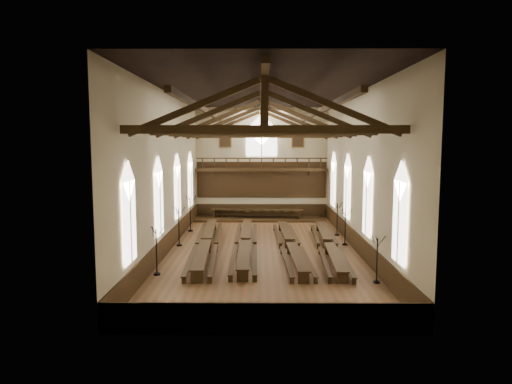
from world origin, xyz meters
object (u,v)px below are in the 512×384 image
at_px(refectory_row_b, 245,242).
at_px(candelabrum_left_near, 157,260).
at_px(candelabrum_left_mid, 179,234).
at_px(candelabrum_right_far, 337,225).
at_px(refectory_row_d, 329,244).
at_px(dais, 257,219).
at_px(candelabrum_right_near, 377,269).
at_px(candelabrum_right_mid, 345,234).
at_px(candelabrum_left_far, 190,220).
at_px(high_table, 257,210).
at_px(refectory_row_c, 290,243).
at_px(refectory_row_a, 206,242).

relative_size(refectory_row_b, candelabrum_left_near, 5.49).
distance_m(candelabrum_left_mid, candelabrum_right_far, 11.65).
bearing_deg(refectory_row_d, dais, 111.30).
bearing_deg(candelabrum_left_near, candelabrum_right_near, -6.48).
bearing_deg(refectory_row_b, candelabrum_right_far, 34.76).
xyz_separation_m(refectory_row_d, candelabrum_left_mid, (-9.74, 1.49, 0.29)).
height_order(candelabrum_left_near, candelabrum_right_mid, candelabrum_left_near).
relative_size(refectory_row_d, candelabrum_left_far, 5.01).
xyz_separation_m(refectory_row_b, high_table, (0.69, 11.39, 0.31)).
distance_m(candelabrum_left_near, candelabrum_left_far, 11.70).
bearing_deg(dais, refectory_row_c, -79.53).
xyz_separation_m(candelabrum_left_far, candelabrum_right_far, (11.10, -1.51, -0.07)).
bearing_deg(candelabrum_right_mid, candelabrum_left_near, -147.65).
xyz_separation_m(refectory_row_c, high_table, (-2.17, 11.75, 0.33)).
xyz_separation_m(refectory_row_a, candelabrum_right_near, (9.17, -6.70, 0.17)).
height_order(refectory_row_a, refectory_row_c, refectory_row_a).
relative_size(refectory_row_b, candelabrum_left_mid, 5.36).
bearing_deg(candelabrum_left_mid, candelabrum_right_far, 17.62).
bearing_deg(high_table, candelabrum_right_far, -48.66).
relative_size(high_table, candelabrum_left_mid, 3.12).
bearing_deg(refectory_row_b, candelabrum_left_mid, 166.26).
height_order(refectory_row_a, refectory_row_b, refectory_row_a).
distance_m(refectory_row_c, high_table, 11.96).
xyz_separation_m(dais, candelabrum_right_near, (5.96, -18.23, 0.62)).
bearing_deg(candelabrum_right_mid, refectory_row_c, -154.33).
relative_size(refectory_row_c, high_table, 1.70).
bearing_deg(candelabrum_right_near, dais, 108.11).
height_order(refectory_row_d, candelabrum_right_mid, candelabrum_right_mid).
distance_m(refectory_row_b, candelabrum_right_near, 9.54).
bearing_deg(refectory_row_a, candelabrum_right_mid, 9.82).
distance_m(high_table, candelabrum_left_near, 17.73).
distance_m(refectory_row_c, refectory_row_d, 2.42).
bearing_deg(refectory_row_d, candelabrum_right_mid, 53.64).
height_order(high_table, candelabrum_right_near, candelabrum_right_near).
xyz_separation_m(refectory_row_c, candelabrum_left_near, (-7.31, -5.21, 0.27)).
height_order(dais, candelabrum_left_near, candelabrum_left_near).
bearing_deg(refectory_row_b, candelabrum_right_mid, 12.33).
distance_m(candelabrum_left_near, candelabrum_left_mid, 6.67).
bearing_deg(refectory_row_b, candelabrum_right_near, -45.82).
xyz_separation_m(high_table, candelabrum_right_far, (5.96, -6.77, -0.06)).
distance_m(dais, candelabrum_right_mid, 11.60).
xyz_separation_m(refectory_row_d, candelabrum_left_far, (-9.74, 6.52, 0.34)).
xyz_separation_m(refectory_row_d, dais, (-4.60, 11.79, -0.41)).
relative_size(candelabrum_right_near, candelabrum_right_far, 0.92).
xyz_separation_m(refectory_row_a, candelabrum_left_near, (-1.93, -5.44, 0.23)).
xyz_separation_m(dais, candelabrum_left_far, (-5.14, -5.27, 0.75)).
bearing_deg(refectory_row_b, dais, 86.55).
height_order(refectory_row_d, candelabrum_left_mid, candelabrum_left_mid).
bearing_deg(refectory_row_b, refectory_row_d, -4.32).
height_order(dais, candelabrum_left_far, candelabrum_left_far).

